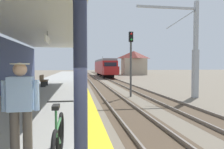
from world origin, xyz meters
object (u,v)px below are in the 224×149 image
Objects in this scene: catenary_pylon_far_side at (192,52)px; platform_bench at (43,80)px; commuter_person at (21,107)px; rail_signal_post at (131,57)px; bicycle_beside_commuter at (59,140)px; distant_trackside_house at (134,62)px; approaching_train at (105,67)px.

platform_bench is at bearing 170.88° from catenary_pylon_far_side.
rail_signal_post reaches higher than commuter_person.
platform_bench is (-1.73, 13.29, -0.47)m from commuter_person.
rail_signal_post is at bearing 70.43° from bicycle_beside_commuter.
distant_trackside_house is at bearing 64.89° from platform_bench.
commuter_person is 0.92× the size of bicycle_beside_commuter.
distant_trackside_house is (15.13, 50.63, 2.04)m from bicycle_beside_commuter.
catenary_pylon_far_side reaches higher than commuter_person.
rail_signal_post reaches higher than approaching_train.
rail_signal_post is 0.69× the size of catenary_pylon_far_side.
bicycle_beside_commuter is at bearing -128.34° from catenary_pylon_far_side.
bicycle_beside_commuter reaches higher than platform_bench.
catenary_pylon_far_side is (4.59, -1.21, 0.41)m from rail_signal_post.
commuter_person is (-6.91, -43.23, -0.34)m from approaching_train.
commuter_person is 52.98m from distant_trackside_house.
distant_trackside_house is at bearing 81.25° from catenary_pylon_far_side.
catenary_pylon_far_side is at bearing -14.78° from rail_signal_post.
distant_trackside_house is (17.47, 37.27, 1.96)m from platform_bench.
catenary_pylon_far_side is 4.69× the size of platform_bench.
approaching_train is at bearing 86.66° from rail_signal_post.
distant_trackside_house reaches higher than approaching_train.
approaching_train is 11.53m from distant_trackside_house.
catenary_pylon_far_side reaches higher than rail_signal_post.
commuter_person is 0.25× the size of distant_trackside_house.
commuter_person is 13.41m from platform_bench.
distant_trackside_house is at bearing 73.36° from bicycle_beside_commuter.
commuter_person is at bearing -99.09° from approaching_train.
rail_signal_post reaches higher than bicycle_beside_commuter.
catenary_pylon_far_side is (9.11, 11.53, 2.31)m from bicycle_beside_commuter.
distant_trackside_house reaches higher than commuter_person.
commuter_person is 15.13m from catenary_pylon_far_side.
distant_trackside_house is at bearing 74.36° from rail_signal_post.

